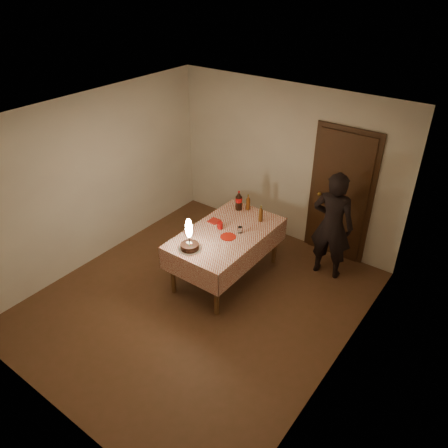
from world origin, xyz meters
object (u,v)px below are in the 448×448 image
Objects in this scene: clear_cup at (240,230)px; cola_bottle at (239,201)px; dining_table at (226,238)px; red_cup at (220,225)px; red_plate at (228,237)px; birthday_cake at (189,241)px; amber_bottle_right at (261,214)px; amber_bottle_left at (248,203)px; photographer at (332,225)px.

clear_cup is 0.28× the size of cola_bottle.
red_cup is at bearing 167.14° from dining_table.
red_plate is 0.26m from red_cup.
clear_cup is (0.31, 0.74, -0.09)m from birthday_cake.
amber_bottle_right is (0.46, -0.09, -0.03)m from cola_bottle.
cola_bottle is at bearing 126.54° from clear_cup.
birthday_cake is 1.86× the size of amber_bottle_left.
red_cup reaches higher than red_plate.
red_cup is 0.31× the size of cola_bottle.
amber_bottle_right is at bearing -27.69° from amber_bottle_left.
amber_bottle_right is at bearing -155.04° from photographer.
red_cup is 0.64m from cola_bottle.
clear_cup reaches higher than red_plate.
photographer reaches higher than amber_bottle_left.
amber_bottle_left is at bearing -168.74° from photographer.
cola_bottle reaches higher than red_cup.
cola_bottle is (-0.33, 0.74, 0.15)m from red_plate.
dining_table is at bearing -80.66° from amber_bottle_left.
amber_bottle_left is at bearing 152.31° from amber_bottle_right.
photographer reaches higher than cola_bottle.
birthday_cake is 1.37m from amber_bottle_left.
red_plate is 0.82m from cola_bottle.
clear_cup is at bearing -65.46° from amber_bottle_left.
dining_table is 0.25m from clear_cup.
birthday_cake is 0.28× the size of photographer.
cola_bottle is (-0.40, 0.54, 0.11)m from clear_cup.
birthday_cake is at bearing -102.76° from dining_table.
photographer reaches higher than amber_bottle_right.
photographer is at bearing 40.38° from dining_table.
amber_bottle_right is (0.06, 0.45, 0.07)m from clear_cup.
amber_bottle_left is (-0.12, 0.74, 0.22)m from dining_table.
photographer reaches higher than birthday_cake.
dining_table is 1.03× the size of photographer.
birthday_cake is at bearing -91.07° from red_cup.
dining_table is 7.82× the size of red_plate.
dining_table is at bearing -70.13° from cola_bottle.
cola_bottle is at bearing 99.56° from red_cup.
cola_bottle is at bearing 94.12° from birthday_cake.
cola_bottle is 0.19× the size of photographer.
red_cup is 0.39× the size of amber_bottle_left.
red_cup is at bearing -80.44° from cola_bottle.
red_plate is 0.21m from clear_cup.
amber_bottle_left reaches higher than clear_cup.
clear_cup is (0.30, 0.08, -0.01)m from red_cup.
amber_bottle_left is at bearing 104.94° from red_plate.
red_cup is (-0.23, 0.12, 0.05)m from red_plate.
dining_table is 0.78m from amber_bottle_left.
dining_table is 17.20× the size of red_cup.
red_cup is at bearing 88.93° from birthday_cake.
birthday_cake is (-0.14, -0.63, 0.24)m from dining_table.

